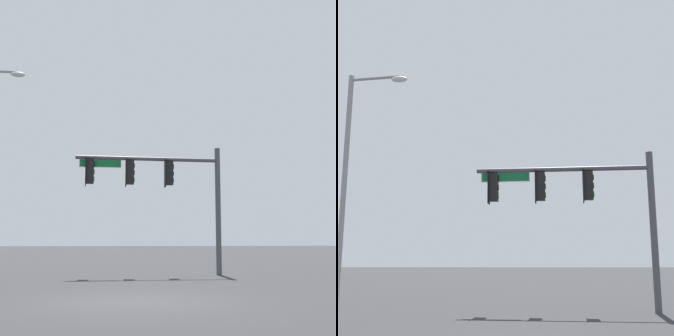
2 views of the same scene
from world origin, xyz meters
TOP-DOWN VIEW (x-y plane):
  - signal_pole_near at (-2.52, -9.04)m, footprint 6.84×0.74m
  - street_lamp at (5.46, -6.19)m, footprint 2.15×0.46m

SIDE VIEW (x-z plane):
  - signal_pole_near at x=-2.52m, z-range 1.27..7.25m
  - street_lamp at x=5.46m, z-range 0.61..8.85m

